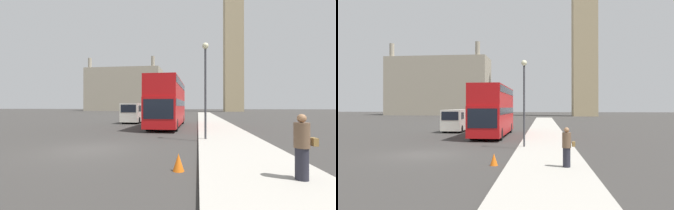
% 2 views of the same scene
% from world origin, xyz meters
% --- Properties ---
extents(ground_plane, '(300.00, 300.00, 0.00)m').
position_xyz_m(ground_plane, '(0.00, 0.00, 0.00)').
color(ground_plane, '#383533').
extents(sidewalk_strip, '(3.54, 120.00, 0.15)m').
position_xyz_m(sidewalk_strip, '(6.77, 0.00, 0.07)').
color(sidewalk_strip, '#ADA89E').
rests_on(sidewalk_strip, ground_plane).
extents(building_block_distant, '(32.63, 12.36, 22.82)m').
position_xyz_m(building_block_distant, '(-27.43, 86.81, 9.38)').
color(building_block_distant, '#9E937F').
rests_on(building_block_distant, ground_plane).
extents(red_double_decker_bus, '(2.61, 11.14, 4.50)m').
position_xyz_m(red_double_decker_bus, '(2.07, 12.02, 2.51)').
color(red_double_decker_bus, '#B71114').
rests_on(red_double_decker_bus, ground_plane).
extents(white_van, '(2.07, 6.07, 2.37)m').
position_xyz_m(white_van, '(-2.67, 17.13, 1.28)').
color(white_van, silver).
rests_on(white_van, ground_plane).
extents(pedestrian, '(0.53, 0.37, 1.66)m').
position_xyz_m(pedestrian, '(7.58, -3.74, 0.98)').
color(pedestrian, '#23232D').
rests_on(pedestrian, sidewalk_strip).
extents(street_lamp, '(0.36, 0.36, 5.49)m').
position_xyz_m(street_lamp, '(5.40, 3.13, 3.78)').
color(street_lamp, '#38383D').
rests_on(street_lamp, sidewalk_strip).
extents(parked_sedan, '(1.88, 4.54, 1.63)m').
position_xyz_m(parked_sedan, '(-2.24, 31.29, 0.74)').
color(parked_sedan, '#99999E').
rests_on(parked_sedan, ground_plane).
extents(traffic_cone, '(0.36, 0.36, 0.55)m').
position_xyz_m(traffic_cone, '(4.37, -2.89, 0.28)').
color(traffic_cone, orange).
rests_on(traffic_cone, ground_plane).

